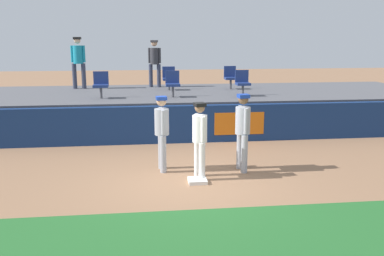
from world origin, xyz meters
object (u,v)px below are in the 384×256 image
(seat_front_left, at_px, (101,83))
(seat_front_right, at_px, (242,81))
(seat_back_right, at_px, (230,76))
(seat_front_center, at_px, (173,82))
(first_base, at_px, (197,181))
(player_fielder_home, at_px, (200,135))
(spectator_hooded, at_px, (78,59))
(player_coach_visitor, at_px, (243,127))
(player_runner_visitor, at_px, (162,128))
(seat_back_center, at_px, (169,77))
(spectator_capped, at_px, (155,60))

(seat_front_left, xyz_separation_m, seat_front_right, (4.59, -0.00, -0.00))
(seat_front_left, bearing_deg, seat_back_right, 21.54)
(seat_front_center, bearing_deg, first_base, -88.26)
(first_base, relative_size, seat_front_left, 0.48)
(player_fielder_home, relative_size, spectator_hooded, 0.91)
(player_coach_visitor, distance_m, seat_front_center, 4.53)
(player_runner_visitor, relative_size, seat_front_left, 2.11)
(player_runner_visitor, distance_m, seat_back_center, 5.93)
(player_runner_visitor, bearing_deg, seat_back_center, 169.40)
(seat_back_center, bearing_deg, seat_front_center, -89.95)
(player_runner_visitor, bearing_deg, seat_front_left, -162.23)
(player_coach_visitor, height_order, seat_back_center, seat_back_center)
(player_runner_visitor, bearing_deg, spectator_hooded, -162.75)
(seat_back_center, height_order, spectator_capped, spectator_capped)
(seat_front_center, xyz_separation_m, seat_front_right, (2.31, -0.00, -0.00))
(player_fielder_home, xyz_separation_m, player_coach_visitor, (1.06, 0.41, 0.07))
(seat_back_center, bearing_deg, spectator_hooded, 166.85)
(first_base, relative_size, spectator_hooded, 0.21)
(player_runner_visitor, relative_size, spectator_hooded, 0.94)
(seat_front_left, height_order, spectator_hooded, spectator_hooded)
(player_coach_visitor, xyz_separation_m, seat_back_center, (-1.31, 6.10, 0.58))
(player_coach_visitor, distance_m, seat_back_center, 6.27)
(seat_back_right, xyz_separation_m, seat_front_right, (0.03, -1.80, 0.00))
(seat_back_right, relative_size, seat_front_center, 1.00)
(player_fielder_home, distance_m, seat_back_right, 6.86)
(first_base, height_order, seat_front_left, seat_front_left)
(first_base, distance_m, spectator_hooded, 8.63)
(player_runner_visitor, relative_size, seat_front_right, 2.11)
(spectator_hooded, xyz_separation_m, spectator_capped, (2.82, 0.17, -0.07))
(seat_front_left, relative_size, seat_back_right, 1.00)
(player_fielder_home, xyz_separation_m, seat_back_right, (2.04, 6.51, 0.65))
(seat_front_center, relative_size, seat_front_right, 1.00)
(player_fielder_home, height_order, spectator_hooded, spectator_hooded)
(first_base, relative_size, player_coach_visitor, 0.22)
(seat_front_right, height_order, spectator_capped, spectator_capped)
(player_coach_visitor, bearing_deg, seat_back_center, -173.54)
(player_runner_visitor, xyz_separation_m, seat_front_center, (0.56, 4.07, 0.61))
(first_base, xyz_separation_m, spectator_capped, (-0.63, 7.75, 2.15))
(seat_front_center, height_order, seat_front_right, same)
(seat_front_center, relative_size, spectator_hooded, 0.44)
(seat_back_center, height_order, spectator_hooded, spectator_hooded)
(spectator_hooded, bearing_deg, seat_front_right, 159.58)
(player_coach_visitor, xyz_separation_m, spectator_hooded, (-4.60, 6.87, 1.21))
(seat_back_right, bearing_deg, player_runner_visitor, -115.82)
(spectator_hooded, distance_m, spectator_capped, 2.82)
(player_coach_visitor, relative_size, spectator_capped, 1.03)
(seat_front_right, xyz_separation_m, spectator_hooded, (-5.60, 2.57, 0.63))
(player_fielder_home, bearing_deg, seat_front_right, 143.96)
(player_coach_visitor, bearing_deg, spectator_hooded, -151.81)
(player_coach_visitor, height_order, seat_back_right, seat_back_right)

